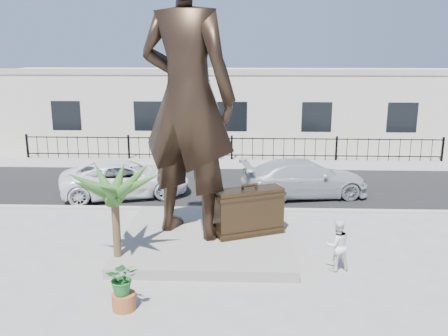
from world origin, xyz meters
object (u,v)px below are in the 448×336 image
object	(u,v)px
statue	(187,98)
car_white	(125,179)
suitcase	(249,212)
tourist	(337,245)

from	to	relation	value
statue	car_white	size ratio (longest dim) A/B	1.65
statue	suitcase	bearing A→B (deg)	-160.49
tourist	statue	bearing A→B (deg)	-38.10
statue	tourist	bearing A→B (deg)	179.62
statue	tourist	distance (m)	6.02
suitcase	car_white	bearing A→B (deg)	113.44
suitcase	car_white	size ratio (longest dim) A/B	0.41
suitcase	car_white	world-z (taller)	suitcase
suitcase	tourist	distance (m)	3.00
tourist	car_white	xyz separation A→B (m)	(-7.35, 6.52, -0.01)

